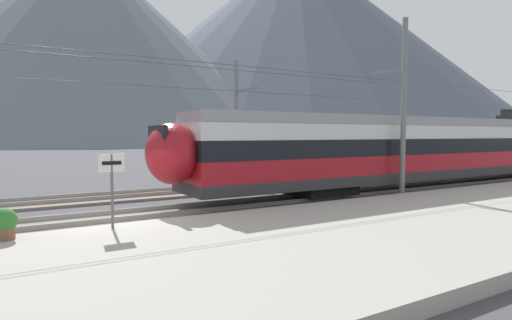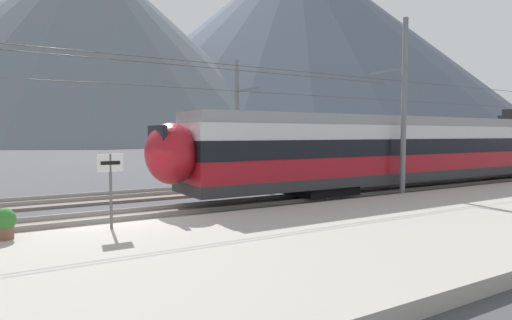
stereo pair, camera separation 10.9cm
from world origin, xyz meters
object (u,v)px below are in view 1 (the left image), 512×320
at_px(catenary_mast_mid, 401,106).
at_px(platform_sign, 112,174).
at_px(train_near_platform, 455,147).
at_px(potted_plant_platform_edge, 4,222).
at_px(catenary_mast_far_side, 238,119).
at_px(train_far_track, 467,144).

bearing_deg(catenary_mast_mid, platform_sign, -175.49).
bearing_deg(train_near_platform, platform_sign, -172.01).
height_order(catenary_mast_mid, potted_plant_platform_edge, catenary_mast_mid).
relative_size(catenary_mast_mid, catenary_mast_far_side, 1.00).
distance_m(catenary_mast_mid, platform_sign, 13.28).
distance_m(catenary_mast_far_side, platform_sign, 14.08).
distance_m(train_near_platform, potted_plant_platform_edge, 22.48).
height_order(train_far_track, catenary_mast_far_side, catenary_mast_far_side).
bearing_deg(train_near_platform, train_far_track, 28.74).
bearing_deg(potted_plant_platform_edge, catenary_mast_far_side, 39.20).
relative_size(catenary_mast_mid, potted_plant_platform_edge, 58.95).
height_order(train_far_track, catenary_mast_mid, catenary_mast_mid).
xyz_separation_m(catenary_mast_far_side, platform_sign, (-9.61, -10.10, -1.98)).
relative_size(train_far_track, platform_sign, 14.51).
height_order(platform_sign, potted_plant_platform_edge, platform_sign).
relative_size(train_near_platform, train_far_track, 1.17).
bearing_deg(train_far_track, catenary_mast_far_side, 173.75).
xyz_separation_m(train_near_platform, potted_plant_platform_edge, (-22.28, -2.62, -1.45)).
height_order(train_near_platform, catenary_mast_mid, catenary_mast_mid).
xyz_separation_m(train_near_platform, platform_sign, (-19.67, -2.76, -0.35)).
height_order(train_near_platform, platform_sign, train_near_platform).
bearing_deg(platform_sign, catenary_mast_far_side, 46.43).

